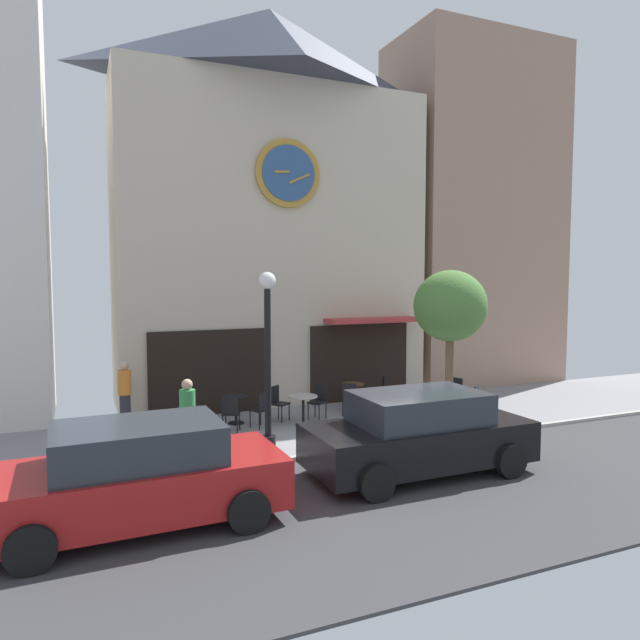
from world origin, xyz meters
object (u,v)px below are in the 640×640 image
Objects in this scene: cafe_chair_facing_wall at (231,411)px; cafe_table_center_left at (303,404)px; cafe_chair_mid_row at (262,407)px; cafe_chair_near_tree at (319,399)px; cafe_chair_near_lamp at (277,400)px; cafe_chair_right_end at (381,390)px; street_tree at (450,307)px; cafe_table_near_door at (191,418)px; parked_car_red at (139,476)px; cafe_chair_curbside at (473,399)px; cafe_table_rightmost at (353,392)px; cafe_chair_facing_street at (350,397)px; cafe_chair_left_end at (455,391)px; pedestrian_green at (188,418)px; cafe_table_leftmost at (236,405)px; pedestrian_orange at (125,394)px; cafe_table_center_right at (443,396)px; street_lamp at (268,362)px; parked_car_black at (419,433)px.

cafe_table_center_left is at bearing -2.15° from cafe_chair_facing_wall.
cafe_chair_mid_row is 1.69m from cafe_chair_near_tree.
cafe_chair_near_lamp is 3.15m from cafe_chair_right_end.
street_tree reaches higher than cafe_table_near_door.
parked_car_red is (-1.57, -4.24, 0.26)m from cafe_table_near_door.
cafe_table_rightmost is at bearing 136.19° from cafe_chair_curbside.
cafe_chair_curbside is (2.82, -1.56, 0.00)m from cafe_chair_facing_street.
cafe_chair_left_end is at bearing -8.66° from cafe_chair_near_tree.
pedestrian_green is (-6.50, -0.17, -2.12)m from street_tree.
cafe_chair_facing_wall is 0.21× the size of parked_car_red.
cafe_chair_facing_street is (2.53, 0.25, 0.00)m from cafe_chair_mid_row.
cafe_table_center_left is at bearing -29.17° from cafe_table_leftmost.
cafe_table_near_door is 2.11m from pedestrian_orange.
cafe_table_center_right is 0.79m from cafe_chair_curbside.
cafe_chair_facing_wall is at bearing -30.89° from pedestrian_orange.
cafe_table_leftmost is at bearing 171.62° from cafe_chair_facing_street.
street_lamp is at bearing -176.26° from street_tree.
parked_car_black reaches higher than cafe_table_center_left.
cafe_chair_mid_row is 5.51m from cafe_chair_curbside.
pedestrian_green is 0.39× the size of parked_car_red.
cafe_chair_near_lamp is at bearing 167.06° from cafe_chair_near_tree.
cafe_chair_mid_row is 5.68m from parked_car_red.
pedestrian_green is at bearing -127.81° from cafe_chair_facing_wall.
pedestrian_orange reaches higher than parked_car_black.
cafe_chair_near_lamp is 5.03m from cafe_chair_left_end.
cafe_table_center_left is 3.57m from pedestrian_green.
pedestrian_green is (-1.65, -2.47, 0.39)m from cafe_table_leftmost.
parked_car_red is at bearing -135.69° from cafe_chair_near_tree.
cafe_chair_near_lamp is 0.21× the size of parked_car_red.
cafe_chair_facing_wall is at bearing 177.85° from cafe_table_center_left.
cafe_table_near_door is at bearing 129.63° from street_lamp.
cafe_table_leftmost is 0.80× the size of cafe_chair_right_end.
pedestrian_green is (-2.72, -2.35, 0.33)m from cafe_chair_near_lamp.
cafe_table_near_door is at bearing -169.19° from cafe_chair_near_tree.
cafe_chair_right_end reaches higher than cafe_table_near_door.
cafe_table_leftmost is at bearing -12.82° from pedestrian_orange.
cafe_table_center_right is (6.67, -0.35, 0.04)m from cafe_table_near_door.
street_tree is at bearing -16.47° from cafe_chair_facing_wall.
cafe_table_near_door is at bearing 76.94° from pedestrian_green.
cafe_chair_near_tree and cafe_chair_right_end have the same top height.
street_lamp is 3.01m from cafe_table_leftmost.
street_tree is 5.92m from cafe_table_leftmost.
cafe_table_leftmost is 0.43× the size of pedestrian_green.
cafe_chair_mid_row is at bearing 172.11° from cafe_table_center_right.
cafe_table_rightmost is 0.81× the size of cafe_chair_near_lamp.
street_lamp reaches higher than cafe_chair_near_tree.
pedestrian_orange is at bearing 149.11° from cafe_chair_facing_wall.
cafe_table_leftmost is 4.21m from cafe_chair_right_end.
cafe_chair_right_end is at bearing 36.74° from parked_car_red.
cafe_chair_near_tree and cafe_chair_curbside have the same top height.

